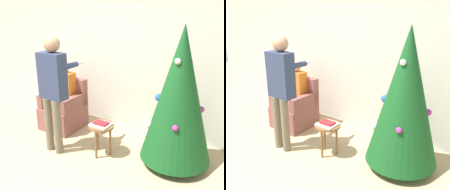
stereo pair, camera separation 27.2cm
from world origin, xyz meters
The scene contains 9 objects.
ground_plane centered at (0.00, 0.00, 0.00)m, with size 14.00×14.00×0.00m, color tan.
wall_back centered at (0.00, 2.23, 1.35)m, with size 8.00×0.06×2.70m.
christmas_tree centered at (1.38, 1.47, 1.03)m, with size 0.97×0.97×1.95m.
armchair centered at (-0.74, 1.54, 0.32)m, with size 0.65×0.67×0.89m.
person_seated centered at (-0.74, 1.51, 0.66)m, with size 0.36×0.46×1.22m.
person_standing centered at (-0.29, 0.85, 1.06)m, with size 0.43×0.57×1.75m.
side_stool centered at (0.38, 1.10, 0.40)m, with size 0.38×0.38×0.49m.
laptop centered at (0.38, 1.10, 0.50)m, with size 0.28×0.26×0.02m.
book centered at (0.38, 1.10, 0.52)m, with size 0.21×0.15×0.02m.
Camera 2 is at (2.60, -1.59, 2.17)m, focal length 42.00 mm.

